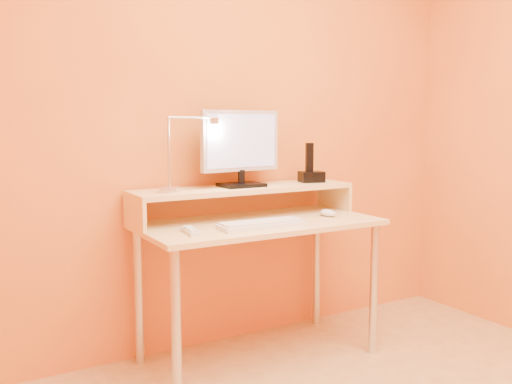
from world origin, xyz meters
TOP-DOWN VIEW (x-y plane):
  - wall_back at (0.00, 1.50)m, footprint 3.00×0.04m
  - desk_leg_fl at (-0.55, 0.93)m, footprint 0.04×0.04m
  - desk_leg_fr at (0.55, 0.93)m, footprint 0.04×0.04m
  - desk_leg_bl at (-0.55, 1.43)m, footprint 0.04×0.04m
  - desk_leg_br at (0.55, 1.43)m, footprint 0.04×0.04m
  - desk_lower at (0.00, 1.18)m, footprint 1.20×0.60m
  - shelf_riser_left at (-0.59, 1.33)m, footprint 0.02×0.30m
  - shelf_riser_right at (0.59, 1.33)m, footprint 0.02×0.30m
  - desk_shelf at (0.00, 1.33)m, footprint 1.20×0.30m
  - monitor_foot at (-0.02, 1.33)m, footprint 0.22×0.16m
  - monitor_neck at (-0.02, 1.33)m, footprint 0.04×0.04m
  - monitor_panel at (-0.02, 1.34)m, footprint 0.46×0.08m
  - monitor_back at (-0.02, 1.36)m, footprint 0.41×0.05m
  - monitor_screen at (-0.02, 1.32)m, footprint 0.42×0.04m
  - lamp_base at (-0.43, 1.30)m, footprint 0.10×0.10m
  - lamp_post at (-0.43, 1.30)m, footprint 0.01×0.01m
  - lamp_arm at (-0.31, 1.30)m, footprint 0.24×0.01m
  - lamp_head at (-0.19, 1.30)m, footprint 0.04×0.04m
  - lamp_bulb at (-0.19, 1.30)m, footprint 0.03×0.03m
  - phone_dock at (0.43, 1.33)m, footprint 0.15×0.13m
  - phone_handset at (0.41, 1.33)m, footprint 0.05×0.03m
  - phone_led at (0.47, 1.28)m, footprint 0.01×0.00m
  - keyboard at (-0.08, 1.03)m, footprint 0.42×0.15m
  - mouse at (0.39, 1.12)m, footprint 0.06×0.11m
  - remote_control at (-0.42, 1.06)m, footprint 0.07×0.18m

SIDE VIEW (x-z plane):
  - desk_leg_fl at x=-0.55m, z-range 0.00..0.69m
  - desk_leg_fr at x=0.55m, z-range 0.00..0.69m
  - desk_leg_bl at x=-0.55m, z-range 0.00..0.69m
  - desk_leg_br at x=0.55m, z-range 0.00..0.69m
  - desk_lower at x=0.00m, z-range 0.70..0.72m
  - remote_control at x=-0.42m, z-range 0.72..0.74m
  - keyboard at x=-0.08m, z-range 0.72..0.74m
  - mouse at x=0.39m, z-range 0.72..0.76m
  - shelf_riser_left at x=-0.59m, z-range 0.72..0.85m
  - shelf_riser_right at x=0.59m, z-range 0.72..0.85m
  - desk_shelf at x=0.00m, z-range 0.86..0.88m
  - monitor_foot at x=-0.02m, z-range 0.88..0.90m
  - lamp_base at x=-0.43m, z-range 0.88..0.90m
  - phone_dock at x=0.43m, z-range 0.88..0.94m
  - phone_led at x=0.47m, z-range 0.89..0.93m
  - monitor_neck at x=-0.02m, z-range 0.90..0.97m
  - phone_handset at x=0.41m, z-range 0.94..1.10m
  - lamp_post at x=-0.43m, z-range 0.91..1.24m
  - monitor_panel at x=-0.02m, z-range 0.96..1.27m
  - monitor_back at x=-0.02m, z-range 0.98..1.25m
  - monitor_screen at x=-0.02m, z-range 0.98..1.25m
  - lamp_bulb at x=-0.19m, z-range 1.20..1.21m
  - lamp_head at x=-0.19m, z-range 1.21..1.24m
  - lamp_arm at x=-0.31m, z-range 1.23..1.24m
  - wall_back at x=0.00m, z-range 0.00..2.50m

